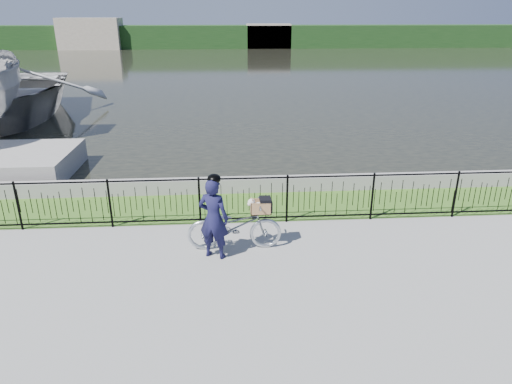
{
  "coord_description": "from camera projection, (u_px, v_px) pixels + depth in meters",
  "views": [
    {
      "loc": [
        -0.39,
        -8.01,
        4.55
      ],
      "look_at": [
        0.24,
        1.0,
        1.0
      ],
      "focal_mm": 32.0,
      "sensor_mm": 36.0,
      "label": 1
    }
  ],
  "objects": [
    {
      "name": "far_building_left",
      "position": [
        91.0,
        34.0,
        61.08
      ],
      "size": [
        8.0,
        4.0,
        4.0
      ],
      "primitive_type": "cube",
      "color": "#A69A86",
      "rests_on": "ground"
    },
    {
      "name": "grass_strip",
      "position": [
        242.0,
        206.0,
        11.54
      ],
      "size": [
        60.0,
        2.0,
        0.01
      ],
      "primitive_type": "cube",
      "color": "#3E6920",
      "rests_on": "ground"
    },
    {
      "name": "bicycle_rig",
      "position": [
        235.0,
        225.0,
        9.3
      ],
      "size": [
        1.92,
        0.67,
        1.12
      ],
      "color": "#B1B6BD",
      "rests_on": "ground"
    },
    {
      "name": "fence",
      "position": [
        244.0,
        200.0,
        10.4
      ],
      "size": [
        14.0,
        0.06,
        1.15
      ],
      "primitive_type": null,
      "color": "black",
      "rests_on": "ground"
    },
    {
      "name": "cyclist",
      "position": [
        214.0,
        217.0,
        8.85
      ],
      "size": [
        0.71,
        0.59,
        1.73
      ],
      "color": "#131335",
      "rests_on": "ground"
    },
    {
      "name": "water",
      "position": [
        228.0,
        69.0,
        39.77
      ],
      "size": [
        120.0,
        120.0,
        0.0
      ],
      "primitive_type": "plane",
      "color": "black",
      "rests_on": "ground"
    },
    {
      "name": "far_building_right",
      "position": [
        268.0,
        36.0,
        63.25
      ],
      "size": [
        6.0,
        3.0,
        3.2
      ],
      "primitive_type": "cube",
      "color": "#A69A86",
      "rests_on": "ground"
    },
    {
      "name": "ground",
      "position": [
        247.0,
        257.0,
        9.13
      ],
      "size": [
        120.0,
        120.0,
        0.0
      ],
      "primitive_type": "plane",
      "color": "gray",
      "rests_on": "ground"
    },
    {
      "name": "far_treeline",
      "position": [
        225.0,
        36.0,
        64.29
      ],
      "size": [
        120.0,
        6.0,
        3.0
      ],
      "primitive_type": "cube",
      "color": "#1B3C17",
      "rests_on": "ground"
    },
    {
      "name": "quay_wall",
      "position": [
        240.0,
        185.0,
        12.4
      ],
      "size": [
        60.0,
        0.3,
        0.4
      ],
      "primitive_type": "cube",
      "color": "gray",
      "rests_on": "ground"
    }
  ]
}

